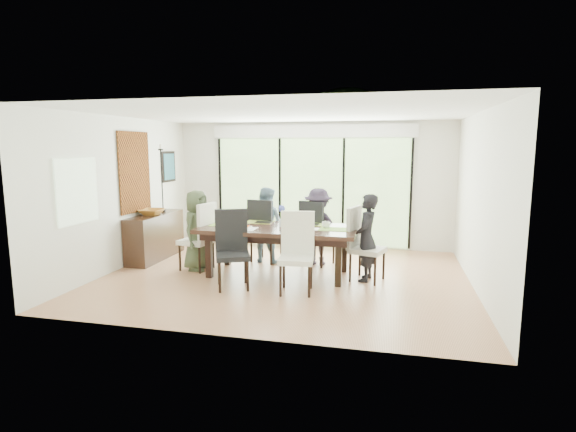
% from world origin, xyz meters
% --- Properties ---
extents(floor, '(6.00, 5.00, 0.01)m').
position_xyz_m(floor, '(0.00, 0.00, -0.01)').
color(floor, '#985C3D').
rests_on(floor, ground).
extents(ceiling, '(6.00, 5.00, 0.01)m').
position_xyz_m(ceiling, '(0.00, 0.00, 2.71)').
color(ceiling, white).
rests_on(ceiling, wall_back).
extents(wall_back, '(6.00, 0.02, 2.70)m').
position_xyz_m(wall_back, '(0.00, 2.51, 1.35)').
color(wall_back, silver).
rests_on(wall_back, floor).
extents(wall_front, '(6.00, 0.02, 2.70)m').
position_xyz_m(wall_front, '(0.00, -2.51, 1.35)').
color(wall_front, silver).
rests_on(wall_front, floor).
extents(wall_left, '(0.02, 5.00, 2.70)m').
position_xyz_m(wall_left, '(-3.01, 0.00, 1.35)').
color(wall_left, silver).
rests_on(wall_left, floor).
extents(wall_right, '(0.02, 5.00, 2.70)m').
position_xyz_m(wall_right, '(3.01, 0.00, 1.35)').
color(wall_right, silver).
rests_on(wall_right, floor).
extents(glass_doors, '(4.20, 0.02, 2.30)m').
position_xyz_m(glass_doors, '(0.00, 2.47, 1.20)').
color(glass_doors, '#598C3F').
rests_on(glass_doors, wall_back).
extents(blinds_header, '(4.40, 0.06, 0.28)m').
position_xyz_m(blinds_header, '(0.00, 2.46, 2.50)').
color(blinds_header, white).
rests_on(blinds_header, wall_back).
extents(mullion_a, '(0.05, 0.04, 2.30)m').
position_xyz_m(mullion_a, '(-2.10, 2.46, 1.20)').
color(mullion_a, black).
rests_on(mullion_a, wall_back).
extents(mullion_b, '(0.05, 0.04, 2.30)m').
position_xyz_m(mullion_b, '(-0.70, 2.46, 1.20)').
color(mullion_b, black).
rests_on(mullion_b, wall_back).
extents(mullion_c, '(0.05, 0.04, 2.30)m').
position_xyz_m(mullion_c, '(0.70, 2.46, 1.20)').
color(mullion_c, black).
rests_on(mullion_c, wall_back).
extents(mullion_d, '(0.05, 0.04, 2.30)m').
position_xyz_m(mullion_d, '(2.10, 2.46, 1.20)').
color(mullion_d, black).
rests_on(mullion_d, wall_back).
extents(side_window, '(0.02, 0.90, 1.00)m').
position_xyz_m(side_window, '(-2.97, -1.20, 1.50)').
color(side_window, '#8CAD7F').
rests_on(side_window, wall_left).
extents(deck, '(6.00, 1.80, 0.10)m').
position_xyz_m(deck, '(0.00, 3.40, -0.05)').
color(deck, '#4F3421').
rests_on(deck, ground).
extents(rail_top, '(6.00, 0.08, 0.06)m').
position_xyz_m(rail_top, '(0.00, 4.20, 0.55)').
color(rail_top, brown).
rests_on(rail_top, deck).
extents(foliage_left, '(3.20, 3.20, 3.20)m').
position_xyz_m(foliage_left, '(-1.80, 5.20, 1.44)').
color(foliage_left, '#14380F').
rests_on(foliage_left, ground).
extents(foliage_mid, '(4.00, 4.00, 4.00)m').
position_xyz_m(foliage_mid, '(0.40, 5.80, 1.80)').
color(foliage_mid, '#14380F').
rests_on(foliage_mid, ground).
extents(foliage_right, '(2.80, 2.80, 2.80)m').
position_xyz_m(foliage_right, '(2.20, 5.00, 1.26)').
color(foliage_right, '#14380F').
rests_on(foliage_right, ground).
extents(foliage_far, '(3.60, 3.60, 3.60)m').
position_xyz_m(foliage_far, '(-0.60, 6.50, 1.62)').
color(foliage_far, '#14380F').
rests_on(foliage_far, ground).
extents(table_top, '(2.65, 1.21, 0.07)m').
position_xyz_m(table_top, '(-0.14, 0.11, 0.79)').
color(table_top, black).
rests_on(table_top, floor).
extents(table_apron, '(2.43, 0.99, 0.11)m').
position_xyz_m(table_apron, '(-0.14, 0.11, 0.70)').
color(table_apron, black).
rests_on(table_apron, floor).
extents(table_leg_fl, '(0.10, 0.10, 0.76)m').
position_xyz_m(table_leg_fl, '(-1.22, -0.32, 0.38)').
color(table_leg_fl, black).
rests_on(table_leg_fl, floor).
extents(table_leg_fr, '(0.10, 0.10, 0.76)m').
position_xyz_m(table_leg_fr, '(0.94, -0.32, 0.38)').
color(table_leg_fr, black).
rests_on(table_leg_fr, floor).
extents(table_leg_bl, '(0.10, 0.10, 0.76)m').
position_xyz_m(table_leg_bl, '(-1.22, 0.54, 0.38)').
color(table_leg_bl, black).
rests_on(table_leg_bl, floor).
extents(table_leg_br, '(0.10, 0.10, 0.76)m').
position_xyz_m(table_leg_br, '(0.94, 0.54, 0.38)').
color(table_leg_br, black).
rests_on(table_leg_br, floor).
extents(chair_left_end, '(0.60, 0.60, 1.21)m').
position_xyz_m(chair_left_end, '(-1.64, 0.11, 0.61)').
color(chair_left_end, white).
rests_on(chair_left_end, floor).
extents(chair_right_end, '(0.63, 0.63, 1.21)m').
position_xyz_m(chair_right_end, '(1.36, 0.11, 0.61)').
color(chair_right_end, beige).
rests_on(chair_right_end, floor).
extents(chair_far_left, '(0.61, 0.61, 1.21)m').
position_xyz_m(chair_far_left, '(-0.59, 0.96, 0.61)').
color(chair_far_left, black).
rests_on(chair_far_left, floor).
extents(chair_far_right, '(0.67, 0.67, 1.21)m').
position_xyz_m(chair_far_right, '(0.41, 0.96, 0.61)').
color(chair_far_right, black).
rests_on(chair_far_right, floor).
extents(chair_near_left, '(0.67, 0.67, 1.21)m').
position_xyz_m(chair_near_left, '(-0.64, -0.76, 0.61)').
color(chair_near_left, black).
rests_on(chair_near_left, floor).
extents(chair_near_right, '(0.56, 0.56, 1.21)m').
position_xyz_m(chair_near_right, '(0.36, -0.76, 0.61)').
color(chair_near_right, white).
rests_on(chair_near_right, floor).
extents(person_left_end, '(0.48, 0.70, 1.42)m').
position_xyz_m(person_left_end, '(-1.62, 0.11, 0.71)').
color(person_left_end, '#414D33').
rests_on(person_left_end, floor).
extents(person_right_end, '(0.48, 0.70, 1.42)m').
position_xyz_m(person_right_end, '(1.34, 0.11, 0.71)').
color(person_right_end, black).
rests_on(person_right_end, floor).
extents(person_far_left, '(0.75, 0.57, 1.42)m').
position_xyz_m(person_far_left, '(-0.59, 0.94, 0.71)').
color(person_far_left, '#7493A7').
rests_on(person_far_left, floor).
extents(person_far_right, '(0.68, 0.45, 1.42)m').
position_xyz_m(person_far_right, '(0.41, 0.94, 0.71)').
color(person_far_right, '#2A2132').
rests_on(person_far_right, floor).
extents(placemat_left, '(0.49, 0.35, 0.01)m').
position_xyz_m(placemat_left, '(-1.09, 0.11, 0.83)').
color(placemat_left, '#7CAB3D').
rests_on(placemat_left, table_top).
extents(placemat_right, '(0.49, 0.35, 0.01)m').
position_xyz_m(placemat_right, '(0.81, 0.11, 0.83)').
color(placemat_right, '#71A23A').
rests_on(placemat_right, table_top).
extents(placemat_far_l, '(0.49, 0.35, 0.01)m').
position_xyz_m(placemat_far_l, '(-0.59, 0.51, 0.83)').
color(placemat_far_l, '#9EB23F').
rests_on(placemat_far_l, table_top).
extents(placemat_far_r, '(0.49, 0.35, 0.01)m').
position_xyz_m(placemat_far_r, '(0.41, 0.51, 0.83)').
color(placemat_far_r, '#8EB340').
rests_on(placemat_far_r, table_top).
extents(placemat_paper, '(0.49, 0.35, 0.01)m').
position_xyz_m(placemat_paper, '(-0.69, -0.19, 0.83)').
color(placemat_paper, white).
rests_on(placemat_paper, table_top).
extents(tablet_far_l, '(0.29, 0.20, 0.01)m').
position_xyz_m(tablet_far_l, '(-0.49, 0.46, 0.84)').
color(tablet_far_l, black).
rests_on(tablet_far_l, table_top).
extents(tablet_far_r, '(0.26, 0.19, 0.01)m').
position_xyz_m(tablet_far_r, '(0.36, 0.46, 0.84)').
color(tablet_far_r, black).
rests_on(tablet_far_r, table_top).
extents(papers, '(0.33, 0.24, 0.00)m').
position_xyz_m(papers, '(0.56, 0.06, 0.83)').
color(papers, white).
rests_on(papers, table_top).
extents(platter_base, '(0.29, 0.29, 0.03)m').
position_xyz_m(platter_base, '(-0.69, -0.19, 0.85)').
color(platter_base, white).
rests_on(platter_base, table_top).
extents(platter_snacks, '(0.22, 0.22, 0.02)m').
position_xyz_m(platter_snacks, '(-0.69, -0.19, 0.87)').
color(platter_snacks, orange).
rests_on(platter_snacks, table_top).
extents(vase, '(0.09, 0.09, 0.13)m').
position_xyz_m(vase, '(-0.09, 0.16, 0.89)').
color(vase, silver).
rests_on(vase, table_top).
extents(hyacinth_stems, '(0.04, 0.04, 0.18)m').
position_xyz_m(hyacinth_stems, '(-0.09, 0.16, 1.03)').
color(hyacinth_stems, '#337226').
rests_on(hyacinth_stems, table_top).
extents(hyacinth_blooms, '(0.12, 0.12, 0.12)m').
position_xyz_m(hyacinth_blooms, '(-0.09, 0.16, 1.14)').
color(hyacinth_blooms, '#4956B7').
rests_on(hyacinth_blooms, table_top).
extents(laptop, '(0.42, 0.43, 0.03)m').
position_xyz_m(laptop, '(-0.99, 0.01, 0.84)').
color(laptop, silver).
rests_on(laptop, table_top).
extents(cup_a, '(0.19, 0.19, 0.11)m').
position_xyz_m(cup_a, '(-0.84, 0.26, 0.88)').
color(cup_a, white).
rests_on(cup_a, table_top).
extents(cup_b, '(0.15, 0.15, 0.10)m').
position_xyz_m(cup_b, '(0.01, 0.01, 0.88)').
color(cup_b, white).
rests_on(cup_b, table_top).
extents(cup_c, '(0.14, 0.14, 0.11)m').
position_xyz_m(cup_c, '(0.66, 0.21, 0.88)').
color(cup_c, white).
rests_on(cup_c, table_top).
extents(book, '(0.23, 0.28, 0.02)m').
position_xyz_m(book, '(0.11, 0.16, 0.84)').
color(book, white).
rests_on(book, table_top).
extents(sideboard, '(0.44, 1.56, 0.88)m').
position_xyz_m(sideboard, '(-2.76, 0.66, 0.44)').
color(sideboard, black).
rests_on(sideboard, floor).
extents(bowl, '(0.46, 0.46, 0.11)m').
position_xyz_m(bowl, '(-2.76, 0.56, 0.93)').
color(bowl, '#965E20').
rests_on(bowl, sideboard).
extents(candlestick_base, '(0.10, 0.10, 0.04)m').
position_xyz_m(candlestick_base, '(-2.76, 1.01, 0.90)').
color(candlestick_base, black).
rests_on(candlestick_base, sideboard).
extents(candlestick_shaft, '(0.02, 0.02, 1.22)m').
position_xyz_m(candlestick_shaft, '(-2.76, 1.01, 1.51)').
color(candlestick_shaft, black).
rests_on(candlestick_shaft, sideboard).
extents(candlestick_pan, '(0.10, 0.10, 0.03)m').
position_xyz_m(candlestick_pan, '(-2.76, 1.01, 2.11)').
color(candlestick_pan, black).
rests_on(candlestick_pan, sideboard).
extents(candle, '(0.04, 0.04, 0.10)m').
position_xyz_m(candle, '(-2.76, 1.01, 2.17)').
color(candle, silver).
rests_on(candle, sideboard).
extents(tapestry, '(0.02, 1.00, 1.50)m').
position_xyz_m(tapestry, '(-2.97, 0.40, 1.70)').
color(tapestry, brown).
rests_on(tapestry, wall_left).
extents(art_frame, '(0.03, 0.55, 0.65)m').
position_xyz_m(art_frame, '(-2.97, 1.70, 1.75)').
color(art_frame, black).
rests_on(art_frame, wall_left).
extents(art_canvas, '(0.01, 0.45, 0.55)m').
position_xyz_m(art_canvas, '(-2.95, 1.70, 1.75)').
color(art_canvas, '#1B4A58').
rests_on(art_canvas, wall_left).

